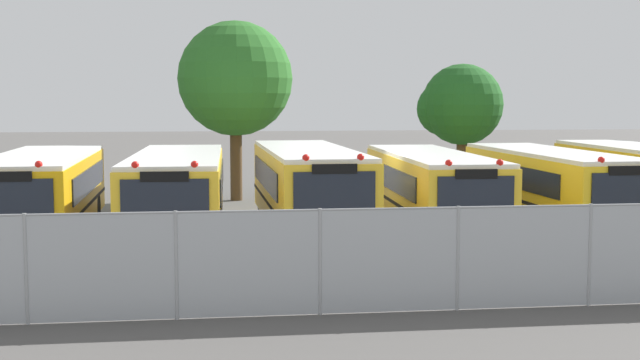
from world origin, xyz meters
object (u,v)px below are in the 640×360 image
(school_bus_1, at_px, (178,191))
(school_bus_4, at_px, (551,185))
(school_bus_0, at_px, (42,192))
(tree_1, at_px, (237,78))
(school_bus_3, at_px, (431,188))
(traffic_cone, at_px, (200,281))
(tree_2, at_px, (458,106))
(school_bus_2, at_px, (307,186))

(school_bus_1, bearing_deg, school_bus_4, -177.05)
(school_bus_0, distance_m, tree_1, 10.75)
(school_bus_3, height_order, traffic_cone, school_bus_3)
(school_bus_1, bearing_deg, school_bus_0, -4.36)
(school_bus_1, distance_m, school_bus_4, 11.38)
(tree_2, bearing_deg, school_bus_4, -87.46)
(school_bus_0, bearing_deg, school_bus_3, 177.68)
(traffic_cone, bearing_deg, tree_2, 58.02)
(school_bus_0, relative_size, traffic_cone, 14.78)
(school_bus_1, xyz_separation_m, tree_2, (10.99, 9.02, 2.35))
(school_bus_0, bearing_deg, school_bus_4, 178.47)
(tree_2, distance_m, traffic_cone, 19.67)
(school_bus_2, distance_m, traffic_cone, 8.40)
(school_bus_4, height_order, traffic_cone, school_bus_4)
(school_bus_1, height_order, school_bus_3, school_bus_1)
(school_bus_0, xyz_separation_m, school_bus_4, (15.22, -0.02, -0.01))
(school_bus_3, relative_size, traffic_cone, 14.96)
(tree_1, bearing_deg, tree_2, 2.01)
(school_bus_4, bearing_deg, school_bus_3, 1.07)
(school_bus_3, xyz_separation_m, tree_2, (3.46, 8.82, 2.38))
(school_bus_4, height_order, tree_2, tree_2)
(school_bus_3, height_order, school_bus_4, school_bus_4)
(school_bus_0, relative_size, tree_2, 1.74)
(school_bus_2, xyz_separation_m, school_bus_4, (7.58, 0.03, -0.07))
(school_bus_2, height_order, school_bus_3, school_bus_2)
(school_bus_2, relative_size, traffic_cone, 15.43)
(school_bus_1, xyz_separation_m, school_bus_3, (7.53, 0.20, -0.03))
(school_bus_4, distance_m, traffic_cone, 13.22)
(school_bus_1, height_order, traffic_cone, school_bus_1)
(tree_1, bearing_deg, school_bus_1, -102.94)
(school_bus_0, height_order, tree_2, tree_2)
(school_bus_3, xyz_separation_m, tree_1, (-5.53, 8.50, 3.48))
(traffic_cone, bearing_deg, tree_1, 85.48)
(school_bus_2, distance_m, school_bus_3, 3.74)
(tree_1, relative_size, traffic_cone, 11.02)
(tree_2, bearing_deg, traffic_cone, -121.98)
(school_bus_2, distance_m, tree_1, 9.22)
(school_bus_1, distance_m, school_bus_2, 3.81)
(school_bus_0, distance_m, school_bus_4, 15.22)
(school_bus_2, relative_size, tree_1, 1.40)
(traffic_cone, bearing_deg, school_bus_1, 95.59)
(traffic_cone, bearing_deg, school_bus_4, 36.13)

